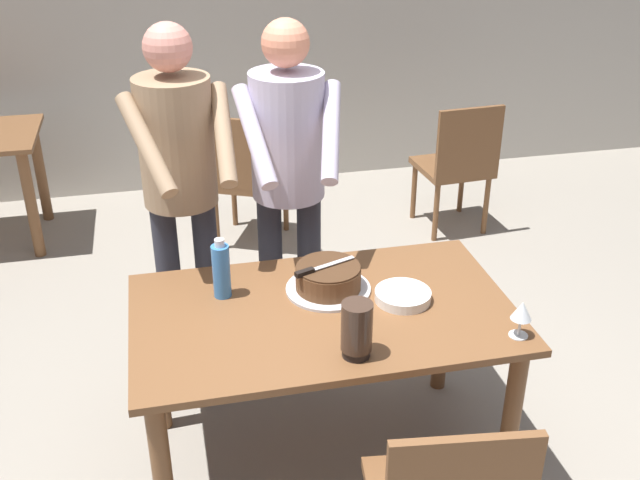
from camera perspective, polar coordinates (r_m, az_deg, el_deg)
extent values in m
plane|color=gray|center=(3.36, 0.22, -16.13)|extent=(14.00, 14.00, 0.00)
cube|color=#BCB7AD|center=(5.62, -7.23, 17.38)|extent=(10.00, 0.12, 2.70)
cube|color=brown|center=(2.90, 0.24, -5.56)|extent=(1.46, 0.87, 0.03)
cylinder|color=brown|center=(3.05, 14.20, -13.43)|extent=(0.07, 0.07, 0.72)
cylinder|color=brown|center=(3.36, -12.24, -8.88)|extent=(0.07, 0.07, 0.72)
cylinder|color=brown|center=(3.56, 9.28, -6.23)|extent=(0.07, 0.07, 0.72)
cylinder|color=silver|center=(3.01, 0.63, -3.72)|extent=(0.34, 0.34, 0.01)
cylinder|color=brown|center=(2.99, 0.63, -2.88)|extent=(0.26, 0.26, 0.09)
cylinder|color=#432A18|center=(2.96, 0.64, -2.06)|extent=(0.25, 0.25, 0.01)
cube|color=silver|center=(2.97, 0.96, -1.79)|extent=(0.19, 0.09, 0.00)
cube|color=black|center=(2.90, -1.17, -2.48)|extent=(0.08, 0.05, 0.02)
cylinder|color=white|center=(2.97, 6.28, -4.47)|extent=(0.22, 0.22, 0.01)
cylinder|color=white|center=(2.96, 6.29, -4.31)|extent=(0.22, 0.22, 0.01)
cylinder|color=white|center=(2.96, 6.30, -4.14)|extent=(0.22, 0.22, 0.01)
cylinder|color=white|center=(2.95, 6.31, -3.98)|extent=(0.22, 0.22, 0.01)
cylinder|color=silver|center=(2.84, 14.77, -6.98)|extent=(0.07, 0.07, 0.00)
cylinder|color=silver|center=(2.82, 14.86, -6.36)|extent=(0.01, 0.01, 0.07)
cone|color=silver|center=(2.78, 15.03, -5.16)|extent=(0.08, 0.08, 0.07)
cylinder|color=#387AC6|center=(2.95, -7.47, -2.36)|extent=(0.07, 0.07, 0.22)
cylinder|color=silver|center=(2.89, -7.62, -0.21)|extent=(0.04, 0.04, 0.03)
cylinder|color=black|center=(2.65, 2.75, -8.43)|extent=(0.10, 0.10, 0.03)
cylinder|color=#3F2D23|center=(2.59, 2.80, -6.54)|extent=(0.11, 0.11, 0.18)
cylinder|color=#2D2D38|center=(3.59, -0.82, -3.38)|extent=(0.11, 0.11, 0.95)
cylinder|color=#2D2D38|center=(3.57, -3.68, -3.62)|extent=(0.11, 0.11, 0.95)
cylinder|color=#B7ADC6|center=(3.26, -2.48, 7.88)|extent=(0.32, 0.32, 0.55)
sphere|color=tan|center=(3.15, -2.63, 14.67)|extent=(0.20, 0.20, 0.20)
cylinder|color=#B7ADC6|center=(3.09, 0.84, 8.20)|extent=(0.17, 0.42, 0.34)
cylinder|color=#B7ADC6|center=(3.05, -4.99, 7.84)|extent=(0.14, 0.42, 0.34)
cylinder|color=#2D2D38|center=(3.58, -8.38, -3.78)|extent=(0.11, 0.11, 0.95)
cylinder|color=#2D2D38|center=(3.55, -11.18, -4.34)|extent=(0.11, 0.11, 0.95)
cylinder|color=#997A5B|center=(3.24, -10.82, 7.32)|extent=(0.32, 0.32, 0.55)
sphere|color=tan|center=(3.13, -11.47, 14.11)|extent=(0.20, 0.20, 0.20)
cylinder|color=#997A5B|center=(3.09, -7.31, 7.97)|extent=(0.08, 0.42, 0.34)
cylinder|color=#997A5B|center=(3.02, -13.02, 7.06)|extent=(0.22, 0.41, 0.34)
cylinder|color=brown|center=(5.01, -21.01, 2.51)|extent=(0.07, 0.07, 0.71)
cylinder|color=brown|center=(5.51, -20.40, 4.86)|extent=(0.07, 0.07, 0.71)
cube|color=brown|center=(5.12, 9.95, 5.45)|extent=(0.47, 0.47, 0.04)
cylinder|color=brown|center=(5.29, 7.12, 3.72)|extent=(0.04, 0.04, 0.41)
cylinder|color=brown|center=(5.44, 10.65, 4.13)|extent=(0.04, 0.04, 0.41)
cylinder|color=brown|center=(4.99, 8.77, 2.10)|extent=(0.04, 0.04, 0.41)
cylinder|color=brown|center=(5.15, 12.45, 2.57)|extent=(0.04, 0.04, 0.41)
cube|color=brown|center=(4.87, 11.23, 7.24)|extent=(0.44, 0.06, 0.45)
cube|color=brown|center=(4.87, -5.28, 4.59)|extent=(0.58, 0.58, 0.04)
cylinder|color=brown|center=(5.17, -6.52, 3.22)|extent=(0.04, 0.04, 0.41)
cylinder|color=brown|center=(5.08, -2.61, 2.87)|extent=(0.04, 0.04, 0.41)
cylinder|color=brown|center=(4.86, -7.85, 1.49)|extent=(0.04, 0.04, 0.41)
cylinder|color=brown|center=(4.76, -3.72, 1.09)|extent=(0.04, 0.04, 0.41)
cube|color=brown|center=(4.60, -6.17, 6.42)|extent=(0.41, 0.21, 0.45)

